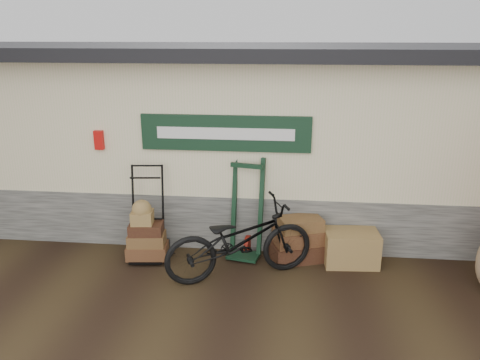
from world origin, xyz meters
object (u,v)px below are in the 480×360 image
(suitcase_stack, at_px, (298,238))
(bicycle, at_px, (240,236))
(wicker_hamper, at_px, (351,248))
(porter_trolley, at_px, (147,212))
(green_barrow, at_px, (247,208))

(suitcase_stack, xyz_separation_m, bicycle, (-0.85, -0.63, 0.28))
(suitcase_stack, height_order, wicker_hamper, suitcase_stack)
(wicker_hamper, bearing_deg, porter_trolley, -178.80)
(porter_trolley, xyz_separation_m, green_barrow, (1.53, 0.20, 0.05))
(suitcase_stack, bearing_deg, bicycle, -143.12)
(porter_trolley, height_order, suitcase_stack, porter_trolley)
(porter_trolley, distance_m, green_barrow, 1.55)
(porter_trolley, relative_size, suitcase_stack, 1.87)
(wicker_hamper, bearing_deg, bicycle, -160.79)
(green_barrow, relative_size, suitcase_stack, 1.99)
(porter_trolley, relative_size, bicycle, 0.68)
(suitcase_stack, xyz_separation_m, wicker_hamper, (0.81, -0.06, -0.09))
(bicycle, bearing_deg, porter_trolley, 48.14)
(porter_trolley, bearing_deg, suitcase_stack, -3.18)
(wicker_hamper, bearing_deg, green_barrow, 175.16)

